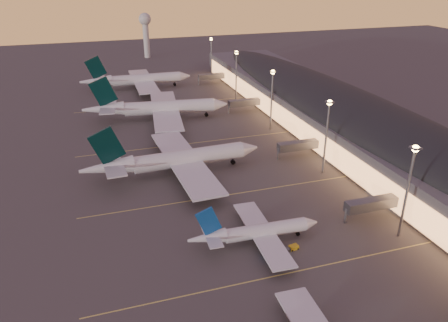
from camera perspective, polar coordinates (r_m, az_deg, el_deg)
ground at (r=108.72m, az=6.46°, el=-12.94°), size 700.00×700.00×0.00m
airliner_narrow_north at (r=112.96m, az=4.07°, el=-9.23°), size 34.82×31.07×12.45m
airliner_wide_near at (r=148.36m, az=-6.49°, el=0.15°), size 61.69×56.19×19.75m
airliner_wide_mid at (r=202.76m, az=-8.75°, el=6.85°), size 65.69×60.33×21.02m
airliner_wide_far at (r=257.35m, az=-11.31°, el=10.36°), size 62.18×56.44×19.95m
terminal_building at (r=189.15m, az=14.94°, el=6.09°), size 56.35×255.00×17.46m
light_masts at (r=167.90m, az=9.06°, el=7.46°), size 2.20×217.20×25.90m
radar_tower at (r=344.11m, az=-10.22°, el=16.76°), size 9.00×9.00×32.50m
lane_markings at (r=140.20m, az=-0.15°, el=-3.51°), size 90.00×180.36×0.00m
baggage_tug_c at (r=113.07m, az=8.88°, el=-11.14°), size 3.78×1.97×1.07m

